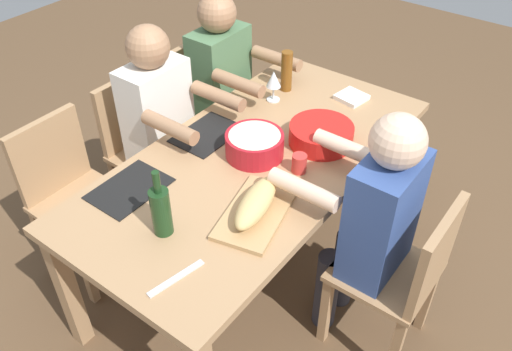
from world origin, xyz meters
The scene contains 21 objects.
ground_plane centered at (0.00, 0.00, 0.00)m, with size 8.00×8.00×0.00m, color brown.
dining_table centered at (0.00, 0.00, 0.66)m, with size 1.81×0.90×0.74m.
chair_far_center centered at (0.00, 0.77, 0.48)m, with size 0.40×0.40×0.85m.
diner_far_center centered at (0.00, 0.59, 0.70)m, with size 0.41×0.53×1.20m.
chair_far_left centered at (-0.50, 0.77, 0.48)m, with size 0.40×0.40×0.85m.
chair_near_center centered at (0.00, -0.77, 0.48)m, with size 0.40×0.40×0.85m.
diner_near_center centered at (0.00, -0.59, 0.70)m, with size 0.41×0.53×1.20m.
chair_far_right centered at (0.50, 0.77, 0.48)m, with size 0.40×0.40×0.85m.
diner_far_right centered at (0.50, 0.59, 0.70)m, with size 0.41×0.53×1.20m.
serving_bowl_pasta centered at (0.01, 0.01, 0.80)m, with size 0.26×0.26×0.11m.
serving_bowl_fruit centered at (0.27, -0.18, 0.79)m, with size 0.30×0.30×0.09m.
cutting_board centered at (-0.30, -0.23, 0.75)m, with size 0.40×0.22×0.02m, color tan.
bread_loaf centered at (-0.30, -0.23, 0.81)m, with size 0.32×0.11×0.09m, color tan.
wine_bottle centered at (-0.59, 0.00, 0.85)m, with size 0.08×0.08×0.29m.
beer_bottle centered at (0.58, 0.23, 0.85)m, with size 0.06×0.06×0.22m, color brown.
wine_glass centered at (0.45, 0.22, 0.86)m, with size 0.08×0.08×0.17m.
placemat_far_center centered at (0.00, 0.29, 0.74)m, with size 0.32×0.23×0.01m, color black.
placemat_far_left centered at (-0.50, 0.29, 0.74)m, with size 0.32×0.23×0.01m, color black.
cup_near_center centered at (0.03, -0.21, 0.78)m, with size 0.07×0.07×0.09m, color red.
carving_knife centered at (-0.73, -0.20, 0.74)m, with size 0.23×0.02×0.01m, color silver.
napkin_stack centered at (0.70, -0.10, 0.75)m, with size 0.14×0.14×0.02m, color white.
Camera 1 is at (-1.52, -1.14, 2.19)m, focal length 37.12 mm.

